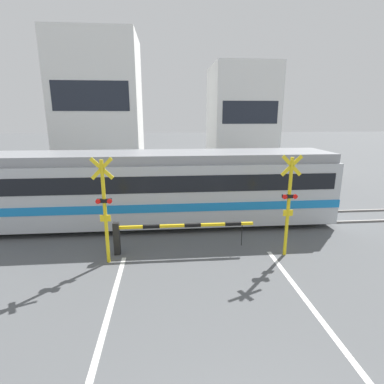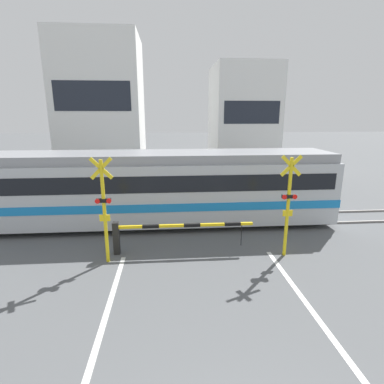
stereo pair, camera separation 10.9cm
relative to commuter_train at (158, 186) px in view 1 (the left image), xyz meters
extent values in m
cube|color=gray|center=(1.34, -0.72, -1.60)|extent=(50.00, 0.10, 0.08)
cube|color=gray|center=(1.34, 0.72, -1.60)|extent=(50.00, 0.10, 0.08)
cube|color=#B7BCC1|center=(0.00, 0.00, -0.18)|extent=(14.51, 2.75, 2.47)
cube|color=gray|center=(0.00, 0.00, 1.24)|extent=(14.37, 2.42, 0.36)
cube|color=#197AC6|center=(0.00, 0.00, -0.55)|extent=(14.52, 2.81, 0.32)
cube|color=black|center=(0.00, 0.00, 0.38)|extent=(13.93, 2.79, 0.64)
cylinder|color=black|center=(-4.50, -0.72, -1.26)|extent=(0.76, 0.12, 0.76)
cylinder|color=black|center=(-4.50, 0.72, -1.26)|extent=(0.76, 0.12, 0.76)
cylinder|color=black|center=(4.50, -0.72, -1.26)|extent=(0.76, 0.12, 0.76)
cylinder|color=black|center=(4.50, 0.72, -1.26)|extent=(0.76, 0.12, 0.76)
cube|color=black|center=(-1.35, -2.90, -1.08)|extent=(0.20, 0.20, 1.12)
cube|color=yellow|center=(0.96, -2.90, -0.70)|extent=(4.61, 0.09, 0.09)
cube|color=black|center=(-0.20, -2.90, -0.70)|extent=(0.55, 0.10, 0.10)
cube|color=black|center=(1.19, -2.90, -0.70)|extent=(0.55, 0.10, 0.10)
cube|color=black|center=(2.57, -2.90, -0.70)|extent=(0.55, 0.10, 0.10)
cylinder|color=black|center=(2.89, -2.90, -1.12)|extent=(0.02, 0.02, 0.76)
cube|color=black|center=(4.04, 2.57, -1.08)|extent=(0.20, 0.20, 1.12)
cube|color=yellow|center=(1.73, 2.57, -0.70)|extent=(4.61, 0.09, 0.09)
cube|color=black|center=(2.88, 2.57, -0.70)|extent=(0.55, 0.10, 0.10)
cube|color=black|center=(1.50, 2.57, -0.70)|extent=(0.55, 0.10, 0.10)
cube|color=black|center=(0.11, 2.57, -0.70)|extent=(0.55, 0.10, 0.10)
cylinder|color=black|center=(-0.21, 2.57, -1.12)|extent=(0.02, 0.02, 0.76)
cylinder|color=yellow|center=(-1.55, -3.44, 0.00)|extent=(0.11, 0.11, 3.28)
cube|color=yellow|center=(-1.55, -3.44, 1.38)|extent=(0.68, 0.04, 0.68)
cube|color=yellow|center=(-1.55, -3.44, 1.38)|extent=(0.68, 0.04, 0.68)
cube|color=black|center=(-1.55, -3.44, 0.39)|extent=(0.44, 0.12, 0.12)
cylinder|color=red|center=(-1.72, -3.52, 0.39)|extent=(0.15, 0.03, 0.15)
cylinder|color=red|center=(-1.38, -3.52, 0.39)|extent=(0.15, 0.03, 0.15)
cube|color=yellow|center=(-1.55, -3.46, -0.17)|extent=(0.32, 0.03, 0.20)
cylinder|color=yellow|center=(4.24, -3.44, 0.00)|extent=(0.11, 0.11, 3.28)
cube|color=yellow|center=(4.24, -3.44, 1.38)|extent=(0.68, 0.04, 0.68)
cube|color=yellow|center=(4.24, -3.44, 1.38)|extent=(0.68, 0.04, 0.68)
cube|color=black|center=(4.24, -3.44, 0.39)|extent=(0.44, 0.12, 0.12)
cylinder|color=red|center=(4.07, -3.52, 0.39)|extent=(0.15, 0.03, 0.15)
cylinder|color=red|center=(4.41, -3.52, 0.39)|extent=(0.15, 0.03, 0.15)
cube|color=yellow|center=(4.24, -3.46, -0.17)|extent=(0.32, 0.03, 0.20)
cylinder|color=brown|center=(2.15, 4.39, -1.26)|extent=(0.13, 0.13, 0.77)
cylinder|color=brown|center=(2.29, 4.39, -1.26)|extent=(0.13, 0.13, 0.77)
cube|color=#B7B7BC|center=(2.22, 4.39, -0.57)|extent=(0.38, 0.22, 0.61)
sphere|color=#997056|center=(2.22, 4.39, -0.15)|extent=(0.21, 0.21, 0.21)
cube|color=white|center=(-5.03, 14.23, 3.73)|extent=(6.66, 6.06, 10.74)
cube|color=#1E232D|center=(-5.03, 11.19, 4.26)|extent=(5.59, 0.03, 2.15)
cube|color=white|center=(7.00, 14.23, 2.67)|extent=(5.22, 6.06, 8.63)
cube|color=#1E232D|center=(7.00, 11.19, 3.10)|extent=(4.39, 0.03, 1.73)
camera|label=1|loc=(0.31, -12.34, 2.90)|focal=28.00mm
camera|label=2|loc=(0.42, -12.35, 2.90)|focal=28.00mm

